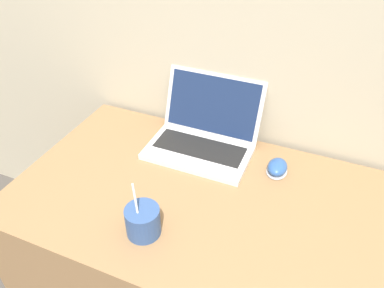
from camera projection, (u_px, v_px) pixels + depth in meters
name	position (u px, v px, depth m)	size (l,w,h in m)	color
desk	(197.00, 265.00, 1.39)	(1.17, 0.70, 0.73)	#936D47
laptop	(204.00, 133.00, 1.34)	(0.36, 0.30, 0.24)	silver
drink_cup	(143.00, 221.00, 1.03)	(0.10, 0.10, 0.17)	#33518C
computer_mouse	(277.00, 167.00, 1.25)	(0.07, 0.09, 0.04)	#B2B2B7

